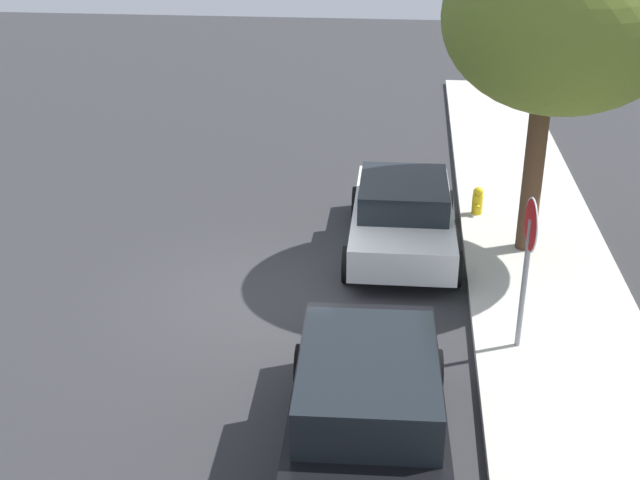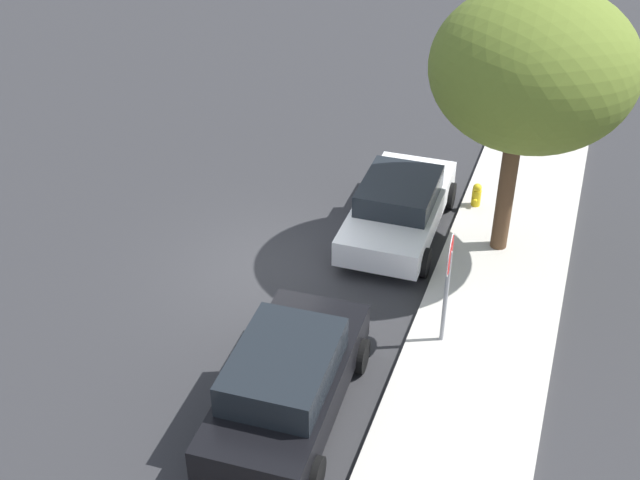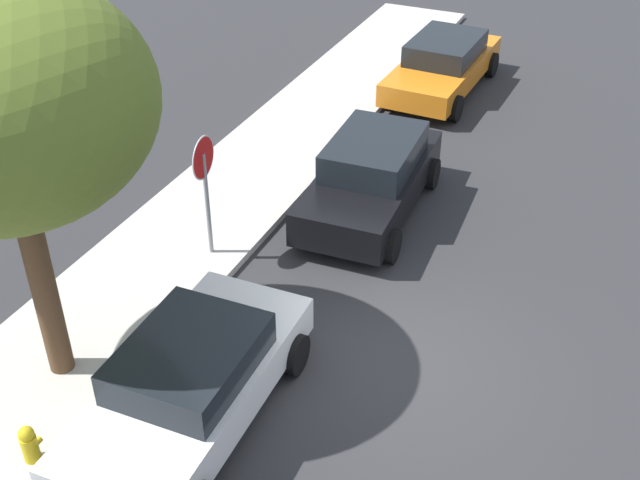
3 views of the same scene
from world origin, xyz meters
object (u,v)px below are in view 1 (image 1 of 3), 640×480
Objects in this scene: stop_sign at (528,250)px; fire_hydrant at (477,203)px; street_tree_near_corner at (564,18)px; parked_car_black at (367,406)px; parked_car_white at (403,213)px.

fire_hydrant is at bearing -176.78° from stop_sign.
street_tree_near_corner is (-3.37, 0.68, 2.65)m from stop_sign.
street_tree_near_corner is 4.44m from fire_hydrant.
stop_sign is 0.57× the size of parked_car_black.
street_tree_near_corner is at bearing 168.54° from stop_sign.
parked_car_white is at bearing -93.56° from street_tree_near_corner.
parked_car_black is at bearing -12.77° from fire_hydrant.
street_tree_near_corner reaches higher than parked_car_white.
parked_car_white is (-6.20, 0.26, -0.08)m from parked_car_black.
parked_car_white is 2.21m from fire_hydrant.
fire_hydrant is (-1.74, -0.97, -3.97)m from street_tree_near_corner.
stop_sign reaches higher than parked_car_black.
street_tree_near_corner is 8.30× the size of fire_hydrant.
fire_hydrant is (-1.58, 1.50, -0.35)m from parked_car_white.
stop_sign is 4.07m from parked_car_white.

